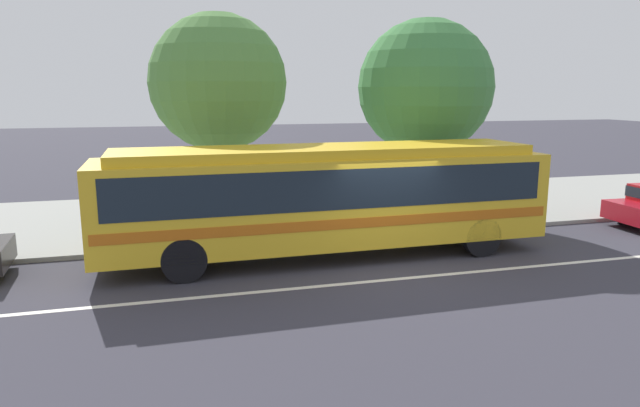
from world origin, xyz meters
name	(u,v)px	position (x,y,z in m)	size (l,w,h in m)	color
ground_plane	(390,268)	(0.00, 0.00, 0.00)	(120.00, 120.00, 0.00)	#36343E
sidewalk_slab	(316,210)	(0.00, 6.73, 0.06)	(60.00, 8.00, 0.12)	#989891
lane_stripe_center	(404,278)	(0.00, -0.80, 0.00)	(56.00, 0.16, 0.01)	silver
transit_bus	(327,193)	(-1.16, 1.38, 1.63)	(11.17, 2.53, 2.79)	gold
pedestrian_waiting_near_sign	(431,184)	(3.44, 4.87, 1.11)	(0.48, 0.48, 1.68)	#283249
pedestrian_walking_along_curb	(355,193)	(0.42, 3.78, 1.13)	(0.43, 0.43, 1.73)	#75675B
pedestrian_standing_by_tree	(392,192)	(1.51, 3.60, 1.15)	(0.40, 0.40, 1.76)	#756859
bus_stop_sign	(421,176)	(2.29, 3.27, 1.67)	(0.17, 0.43, 2.40)	gray
street_tree_near_stop	(218,83)	(-3.33, 5.74, 4.37)	(4.14, 4.14, 6.34)	brown
street_tree_mid_block	(425,87)	(3.16, 4.99, 4.25)	(4.31, 4.31, 6.29)	brown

